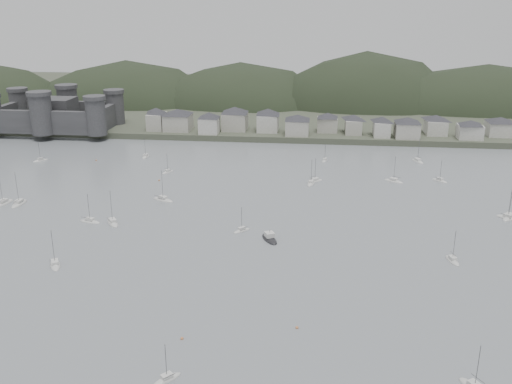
# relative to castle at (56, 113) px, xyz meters

# --- Properties ---
(ground) EXTENTS (900.00, 900.00, 0.00)m
(ground) POSITION_rel_castle_xyz_m (120.00, -179.80, -10.96)
(ground) COLOR slate
(ground) RESTS_ON ground
(far_shore_land) EXTENTS (900.00, 250.00, 3.00)m
(far_shore_land) POSITION_rel_castle_xyz_m (120.00, 115.20, -9.46)
(far_shore_land) COLOR #383D2D
(far_shore_land) RESTS_ON ground
(forested_ridge) EXTENTS (851.55, 103.94, 102.57)m
(forested_ridge) POSITION_rel_castle_xyz_m (124.83, 89.60, -22.25)
(forested_ridge) COLOR black
(forested_ridge) RESTS_ON ground
(castle) EXTENTS (66.00, 43.00, 20.00)m
(castle) POSITION_rel_castle_xyz_m (0.00, 0.00, 0.00)
(castle) COLOR #323134
(castle) RESTS_ON far_shore_land
(waterfront_town) EXTENTS (451.48, 28.46, 12.92)m
(waterfront_town) POSITION_rel_castle_xyz_m (170.59, 3.54, -2.30)
(waterfront_town) COLOR #98978B
(waterfront_town) RESTS_ON far_shore_land
(sailboat_lead) EXTENTS (7.25, 6.71, 10.27)m
(sailboat_lead) POSITION_rel_castle_xyz_m (139.97, -71.56, -10.79)
(sailboat_lead) COLOR beige
(sailboat_lead) RESTS_ON ground
(moored_fleet) EXTENTS (225.15, 169.71, 13.22)m
(moored_fleet) POSITION_rel_castle_xyz_m (100.55, -110.98, -10.79)
(moored_fleet) COLOR beige
(moored_fleet) RESTS_ON ground
(motor_launch_far) EXTENTS (7.00, 9.50, 4.13)m
(motor_launch_far) POSITION_rel_castle_xyz_m (127.00, -131.27, -10.68)
(motor_launch_far) COLOR black
(motor_launch_far) RESTS_ON ground
(mooring_buoys) EXTENTS (160.83, 135.24, 0.70)m
(mooring_buoys) POSITION_rel_castle_xyz_m (105.09, -129.38, -10.81)
(mooring_buoys) COLOR #BE713F
(mooring_buoys) RESTS_ON ground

